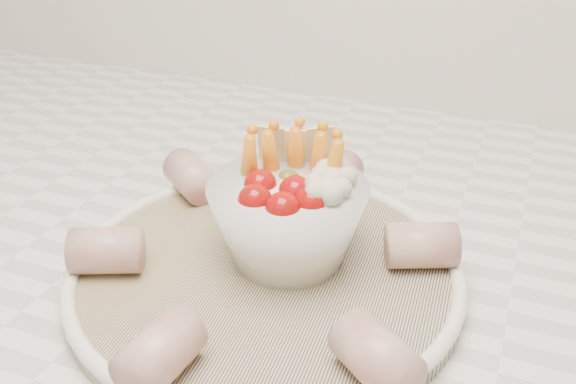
% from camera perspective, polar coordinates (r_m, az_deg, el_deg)
% --- Properties ---
extents(serving_platter, '(0.33, 0.33, 0.02)m').
position_cam_1_polar(serving_platter, '(0.51, -2.02, -7.03)').
color(serving_platter, navy).
rests_on(serving_platter, kitchen_counter).
extents(veggie_bowl, '(0.13, 0.13, 0.10)m').
position_cam_1_polar(veggie_bowl, '(0.50, 0.14, -2.05)').
color(veggie_bowl, white).
rests_on(veggie_bowl, serving_platter).
extents(cured_meat_rolls, '(0.29, 0.32, 0.04)m').
position_cam_1_polar(cured_meat_rolls, '(0.50, -2.06, -4.98)').
color(cured_meat_rolls, '#A9514D').
rests_on(cured_meat_rolls, serving_platter).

